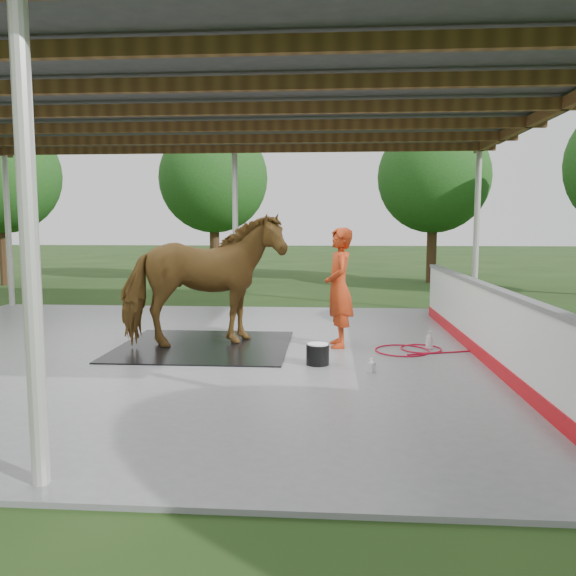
# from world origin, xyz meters

# --- Properties ---
(ground) EXTENTS (100.00, 100.00, 0.00)m
(ground) POSITION_xyz_m (0.00, 0.00, 0.00)
(ground) COLOR #1E3814
(concrete_slab) EXTENTS (12.00, 10.00, 0.05)m
(concrete_slab) POSITION_xyz_m (0.00, 0.00, 0.03)
(concrete_slab) COLOR slate
(concrete_slab) RESTS_ON ground
(pavilion_structure) EXTENTS (12.60, 10.60, 4.05)m
(pavilion_structure) POSITION_xyz_m (0.00, -0.00, 3.97)
(pavilion_structure) COLOR beige
(pavilion_structure) RESTS_ON ground
(dasher_board) EXTENTS (0.16, 8.00, 1.15)m
(dasher_board) POSITION_xyz_m (4.60, 0.00, 0.59)
(dasher_board) COLOR red
(dasher_board) RESTS_ON concrete_slab
(tree_belt) EXTENTS (28.00, 28.00, 5.80)m
(tree_belt) POSITION_xyz_m (0.30, 0.90, 3.79)
(tree_belt) COLOR #382314
(tree_belt) RESTS_ON ground
(rubber_mat) EXTENTS (2.82, 2.64, 0.02)m
(rubber_mat) POSITION_xyz_m (0.17, 0.34, 0.06)
(rubber_mat) COLOR black
(rubber_mat) RESTS_ON concrete_slab
(horse) EXTENTS (2.86, 2.09, 2.20)m
(horse) POSITION_xyz_m (0.17, 0.34, 1.17)
(horse) COLOR brown
(horse) RESTS_ON rubber_mat
(handler) EXTENTS (0.55, 0.77, 1.98)m
(handler) POSITION_xyz_m (2.42, 0.52, 1.04)
(handler) COLOR #B73613
(handler) RESTS_ON concrete_slab
(wash_bucket) EXTENTS (0.33, 0.33, 0.31)m
(wash_bucket) POSITION_xyz_m (2.10, -0.75, 0.21)
(wash_bucket) COLOR black
(wash_bucket) RESTS_ON concrete_slab
(soap_bottle_a) EXTENTS (0.14, 0.14, 0.31)m
(soap_bottle_a) POSITION_xyz_m (3.90, 0.40, 0.20)
(soap_bottle_a) COLOR silver
(soap_bottle_a) RESTS_ON concrete_slab
(soap_bottle_b) EXTENTS (0.13, 0.13, 0.20)m
(soap_bottle_b) POSITION_xyz_m (2.84, -1.13, 0.15)
(soap_bottle_b) COLOR #338CD8
(soap_bottle_b) RESTS_ON concrete_slab
(hose_coil) EXTENTS (1.61, 0.93, 0.02)m
(hose_coil) POSITION_xyz_m (3.57, 0.28, 0.06)
(hose_coil) COLOR #B60D28
(hose_coil) RESTS_ON concrete_slab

